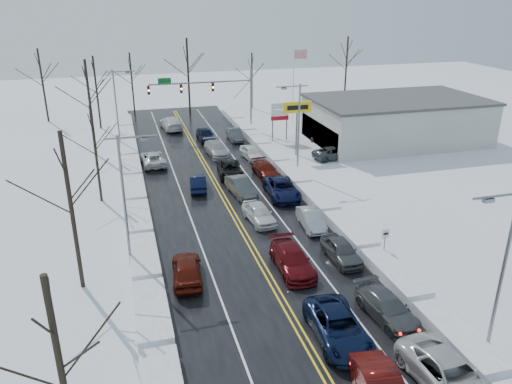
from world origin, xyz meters
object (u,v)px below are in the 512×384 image
object	(u,v)px
traffic_signal_mast	(213,90)
oncoming_car_0	(198,189)
tires_plus_sign	(297,111)
flagpole	(295,80)
dealership_building	(396,120)

from	to	relation	value
traffic_signal_mast	oncoming_car_0	size ratio (longest dim) A/B	3.18
tires_plus_sign	flagpole	xyz separation A→B (m)	(4.67, 14.01, 0.93)
dealership_building	flagpole	bearing A→B (deg)	126.27
flagpole	traffic_signal_mast	bearing A→B (deg)	-170.27
traffic_signal_mast	oncoming_car_0	xyz separation A→B (m)	(-5.31, -19.57, -5.48)
dealership_building	oncoming_car_0	size ratio (longest dim) A/B	4.88
traffic_signal_mast	flagpole	size ratio (longest dim) A/B	1.33
flagpole	dealership_building	xyz separation A→B (m)	(8.80, -12.00, -3.27)
tires_plus_sign	oncoming_car_0	distance (m)	15.34
flagpole	oncoming_car_0	world-z (taller)	flagpole
traffic_signal_mast	tires_plus_sign	xyz separation A→B (m)	(7.05, -12.00, -0.49)
tires_plus_sign	dealership_building	distance (m)	13.82
flagpole	dealership_building	bearing A→B (deg)	-53.73
flagpole	tires_plus_sign	bearing A→B (deg)	-108.44
flagpole	oncoming_car_0	bearing A→B (deg)	-128.29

